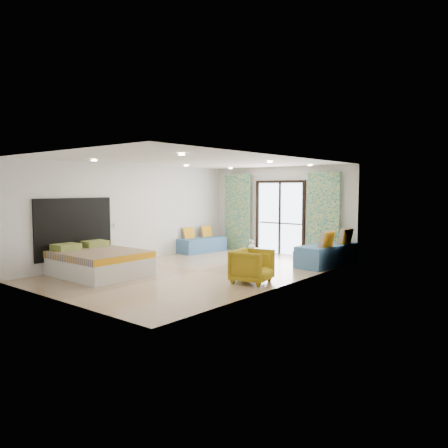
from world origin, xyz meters
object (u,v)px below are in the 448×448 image
Objects in this scene: bed at (98,262)px; daybed_left at (202,244)px; armchair at (252,265)px; coffee_table at (252,251)px; daybed_right at (327,254)px.

bed is 1.23× the size of daybed_left.
bed is 2.63× the size of armchair.
armchair is at bearing -28.06° from daybed_left.
bed is 4.07m from coffee_table.
bed is at bearing -75.01° from daybed_left.
bed is 3.66m from armchair.
bed is 1.02× the size of daybed_right.
coffee_table is at bearing -8.76° from daybed_left.
coffee_table is 0.83× the size of armchair.
daybed_left reaches higher than armchair.
daybed_right reaches higher than coffee_table.
coffee_table is 2.52m from armchair.
coffee_table is (1.81, 3.64, 0.03)m from bed.
coffee_table is at bearing -146.26° from daybed_right.
daybed_left is at bearing -170.61° from daybed_right.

